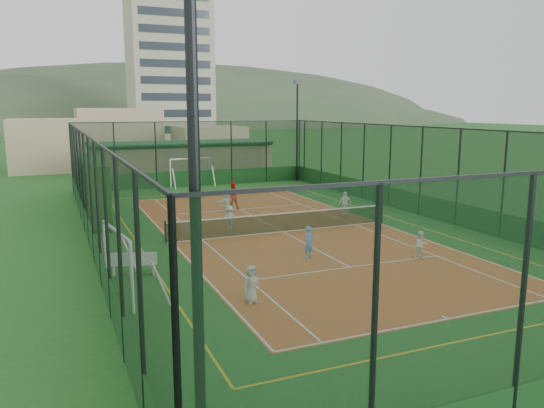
{
  "coord_description": "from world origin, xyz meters",
  "views": [
    {
      "loc": [
        -10.31,
        -23.33,
        6.06
      ],
      "look_at": [
        -0.05,
        1.25,
        1.2
      ],
      "focal_mm": 35.0,
      "sensor_mm": 36.0,
      "label": 1
    }
  ],
  "objects_px": {
    "child_far_right": "(345,203)",
    "child_near_mid": "(309,242)",
    "child_near_right": "(421,245)",
    "coach": "(233,195)",
    "clubhouse": "(180,160)",
    "child_near_left": "(251,284)",
    "floodlight_sw": "(197,254)",
    "floodlight_ne": "(297,131)",
    "child_far_back": "(226,203)",
    "child_far_left": "(230,218)",
    "apartment_tower": "(169,61)",
    "futsal_goal_near": "(117,264)",
    "futsal_goal_far": "(190,172)",
    "white_bench": "(134,263)"
  },
  "relations": [
    {
      "from": "floodlight_sw",
      "to": "child_far_back",
      "type": "height_order",
      "value": "floodlight_sw"
    },
    {
      "from": "clubhouse",
      "to": "child_near_right",
      "type": "xyz_separation_m",
      "value": [
        3.22,
        -28.53,
        -0.98
      ]
    },
    {
      "from": "child_near_right",
      "to": "futsal_goal_far",
      "type": "bearing_deg",
      "value": 92.45
    },
    {
      "from": "white_bench",
      "to": "futsal_goal_near",
      "type": "height_order",
      "value": "futsal_goal_near"
    },
    {
      "from": "futsal_goal_near",
      "to": "child_near_right",
      "type": "bearing_deg",
      "value": -98.72
    },
    {
      "from": "floodlight_sw",
      "to": "child_near_right",
      "type": "bearing_deg",
      "value": 40.44
    },
    {
      "from": "child_near_right",
      "to": "coach",
      "type": "distance_m",
      "value": 13.68
    },
    {
      "from": "floodlight_ne",
      "to": "child_far_right",
      "type": "height_order",
      "value": "floodlight_ne"
    },
    {
      "from": "child_near_left",
      "to": "floodlight_sw",
      "type": "bearing_deg",
      "value": -128.47
    },
    {
      "from": "coach",
      "to": "apartment_tower",
      "type": "bearing_deg",
      "value": -87.63
    },
    {
      "from": "futsal_goal_near",
      "to": "apartment_tower",
      "type": "bearing_deg",
      "value": -20.76
    },
    {
      "from": "child_far_right",
      "to": "child_near_left",
      "type": "bearing_deg",
      "value": 48.38
    },
    {
      "from": "child_near_left",
      "to": "child_near_mid",
      "type": "distance_m",
      "value": 5.43
    },
    {
      "from": "child_far_right",
      "to": "child_near_mid",
      "type": "bearing_deg",
      "value": 50.83
    },
    {
      "from": "floodlight_ne",
      "to": "futsal_goal_near",
      "type": "bearing_deg",
      "value": -126.89
    },
    {
      "from": "white_bench",
      "to": "child_near_mid",
      "type": "xyz_separation_m",
      "value": [
        6.89,
        -0.55,
        0.22
      ]
    },
    {
      "from": "white_bench",
      "to": "futsal_goal_far",
      "type": "relative_size",
      "value": 0.49
    },
    {
      "from": "floodlight_sw",
      "to": "coach",
      "type": "relative_size",
      "value": 4.98
    },
    {
      "from": "futsal_goal_far",
      "to": "child_far_left",
      "type": "distance_m",
      "value": 15.74
    },
    {
      "from": "child_far_back",
      "to": "child_far_left",
      "type": "bearing_deg",
      "value": 45.7
    },
    {
      "from": "futsal_goal_far",
      "to": "child_far_right",
      "type": "distance_m",
      "value": 15.5
    },
    {
      "from": "apartment_tower",
      "to": "coach",
      "type": "distance_m",
      "value": 77.64
    },
    {
      "from": "child_near_left",
      "to": "coach",
      "type": "xyz_separation_m",
      "value": [
        4.44,
        15.15,
        0.22
      ]
    },
    {
      "from": "floodlight_sw",
      "to": "child_near_right",
      "type": "relative_size",
      "value": 7.06
    },
    {
      "from": "floodlight_sw",
      "to": "futsal_goal_near",
      "type": "distance_m",
      "value": 10.73
    },
    {
      "from": "futsal_goal_near",
      "to": "coach",
      "type": "distance_m",
      "value": 15.36
    },
    {
      "from": "futsal_goal_near",
      "to": "floodlight_sw",
      "type": "bearing_deg",
      "value": 172.31
    },
    {
      "from": "child_far_left",
      "to": "futsal_goal_far",
      "type": "bearing_deg",
      "value": -99.06
    },
    {
      "from": "floodlight_sw",
      "to": "apartment_tower",
      "type": "distance_m",
      "value": 101.31
    },
    {
      "from": "child_near_right",
      "to": "clubhouse",
      "type": "bearing_deg",
      "value": 90.27
    },
    {
      "from": "futsal_goal_near",
      "to": "child_near_left",
      "type": "distance_m",
      "value": 4.38
    },
    {
      "from": "child_far_right",
      "to": "coach",
      "type": "distance_m",
      "value": 6.79
    },
    {
      "from": "white_bench",
      "to": "child_far_left",
      "type": "xyz_separation_m",
      "value": [
        5.53,
        5.62,
        0.17
      ]
    },
    {
      "from": "clubhouse",
      "to": "apartment_tower",
      "type": "distance_m",
      "value": 62.64
    },
    {
      "from": "child_far_back",
      "to": "clubhouse",
      "type": "bearing_deg",
      "value": -122.71
    },
    {
      "from": "futsal_goal_near",
      "to": "child_near_mid",
      "type": "bearing_deg",
      "value": -85.84
    },
    {
      "from": "floodlight_sw",
      "to": "child_near_mid",
      "type": "xyz_separation_m",
      "value": [
        7.69,
        11.9,
        -3.44
      ]
    },
    {
      "from": "child_near_right",
      "to": "child_far_left",
      "type": "bearing_deg",
      "value": 118.26
    },
    {
      "from": "floodlight_ne",
      "to": "child_near_left",
      "type": "distance_m",
      "value": 28.65
    },
    {
      "from": "child_near_right",
      "to": "apartment_tower",
      "type": "bearing_deg",
      "value": 78.16
    },
    {
      "from": "child_near_left",
      "to": "child_far_back",
      "type": "relative_size",
      "value": 0.96
    },
    {
      "from": "child_far_back",
      "to": "coach",
      "type": "xyz_separation_m",
      "value": [
        0.77,
        1.17,
        0.19
      ]
    },
    {
      "from": "child_near_right",
      "to": "child_far_left",
      "type": "relative_size",
      "value": 0.95
    },
    {
      "from": "child_far_left",
      "to": "child_far_right",
      "type": "xyz_separation_m",
      "value": [
        7.31,
        1.1,
        0.05
      ]
    },
    {
      "from": "apartment_tower",
      "to": "child_near_right",
      "type": "xyz_separation_m",
      "value": [
        -8.78,
        -88.53,
        -14.41
      ]
    },
    {
      "from": "futsal_goal_far",
      "to": "white_bench",
      "type": "bearing_deg",
      "value": -115.51
    },
    {
      "from": "white_bench",
      "to": "futsal_goal_far",
      "type": "xyz_separation_m",
      "value": [
        7.44,
        21.24,
        0.61
      ]
    },
    {
      "from": "floodlight_sw",
      "to": "child_near_mid",
      "type": "relative_size",
      "value": 6.13
    },
    {
      "from": "floodlight_ne",
      "to": "child_far_back",
      "type": "distance_m",
      "value": 15.17
    },
    {
      "from": "floodlight_ne",
      "to": "child_far_left",
      "type": "height_order",
      "value": "floodlight_ne"
    }
  ]
}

